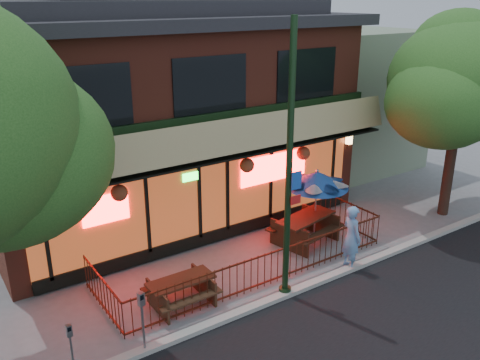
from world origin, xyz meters
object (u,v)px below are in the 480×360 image
object	(u,v)px
picnic_table_left	(181,288)
picnic_table_right	(305,225)
patio_umbrella	(317,179)
parking_meter_near	(142,313)
street_light	(289,182)
street_tree_right	(461,74)
parking_meter_far	(71,342)
pedestrian	(351,237)

from	to	relation	value
picnic_table_left	picnic_table_right	xyz separation A→B (m)	(4.88, 0.90, 0.10)
patio_umbrella	parking_meter_near	bearing A→B (deg)	-162.09
picnic_table_right	street_light	bearing A→B (deg)	-140.43
street_tree_right	patio_umbrella	world-z (taller)	street_tree_right
patio_umbrella	parking_meter_far	distance (m)	8.84
street_light	pedestrian	size ratio (longest dim) A/B	3.66
parking_meter_far	patio_umbrella	bearing A→B (deg)	14.37
picnic_table_left	parking_meter_far	bearing A→B (deg)	-160.19
street_light	picnic_table_left	bearing A→B (deg)	155.89
picnic_table_right	pedestrian	xyz separation A→B (m)	(-0.00, -1.95, 0.38)
pedestrian	parking_meter_far	bearing A→B (deg)	98.74
picnic_table_right	patio_umbrella	world-z (taller)	patio_umbrella
pedestrian	street_light	bearing A→B (deg)	99.63
parking_meter_near	parking_meter_far	bearing A→B (deg)	176.98
street_tree_right	parking_meter_far	world-z (taller)	street_tree_right
street_tree_right	picnic_table_right	world-z (taller)	street_tree_right
pedestrian	parking_meter_near	size ratio (longest dim) A/B	1.26
street_tree_right	picnic_table_right	bearing A→B (deg)	169.80
picnic_table_left	parking_meter_near	distance (m)	2.02
picnic_table_left	parking_meter_far	xyz separation A→B (m)	(-3.05, -1.10, 0.39)
picnic_table_right	parking_meter_far	distance (m)	8.19
patio_umbrella	parking_meter_far	size ratio (longest dim) A/B	1.78
picnic_table_right	parking_meter_near	distance (m)	6.76
patio_umbrella	parking_meter_far	bearing A→B (deg)	-165.63
street_light	parking_meter_near	xyz separation A→B (m)	(-4.00, -0.08, -2.12)
pedestrian	parking_meter_far	xyz separation A→B (m)	(-7.94, -0.05, -0.09)
patio_umbrella	parking_meter_far	world-z (taller)	patio_umbrella
patio_umbrella	parking_meter_near	xyz separation A→B (m)	(-6.98, -2.26, -0.92)
picnic_table_left	patio_umbrella	size ratio (longest dim) A/B	0.74
picnic_table_left	pedestrian	size ratio (longest dim) A/B	0.88
parking_meter_far	street_light	bearing A→B (deg)	-0.03
pedestrian	picnic_table_right	bearing A→B (deg)	8.33
picnic_table_left	patio_umbrella	xyz separation A→B (m)	(5.45, 1.08, 1.47)
picnic_table_right	pedestrian	distance (m)	1.98
patio_umbrella	parking_meter_far	xyz separation A→B (m)	(-8.50, -2.18, -1.08)
parking_meter_near	parking_meter_far	xyz separation A→B (m)	(-1.52, 0.08, -0.16)
parking_meter_far	street_tree_right	bearing A→B (deg)	4.16
picnic_table_left	parking_meter_far	world-z (taller)	parking_meter_far
pedestrian	parking_meter_far	world-z (taller)	pedestrian
street_light	picnic_table_left	world-z (taller)	street_light
street_light	picnic_table_right	distance (m)	4.06
picnic_table_right	pedestrian	bearing A→B (deg)	-90.05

